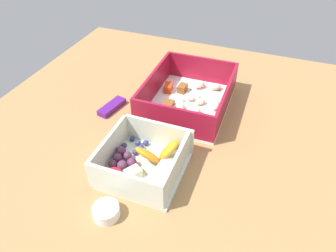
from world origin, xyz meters
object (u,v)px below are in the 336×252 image
(fruit_bowl, at_px, (143,161))
(paper_cup_liner, at_px, (106,212))
(candy_bar, at_px, (112,107))
(pasta_container, at_px, (188,98))

(fruit_bowl, distance_m, paper_cup_liner, 0.11)
(fruit_bowl, relative_size, candy_bar, 1.96)
(fruit_bowl, bearing_deg, paper_cup_liner, 172.11)
(pasta_container, bearing_deg, paper_cup_liner, 174.34)
(paper_cup_liner, bearing_deg, fruit_bowl, -7.89)
(pasta_container, relative_size, paper_cup_liner, 5.29)
(pasta_container, xyz_separation_m, fruit_bowl, (-0.21, 0.01, 0.00))
(fruit_bowl, bearing_deg, candy_bar, 44.92)
(pasta_container, relative_size, fruit_bowl, 1.58)
(candy_bar, height_order, paper_cup_liner, paper_cup_liner)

